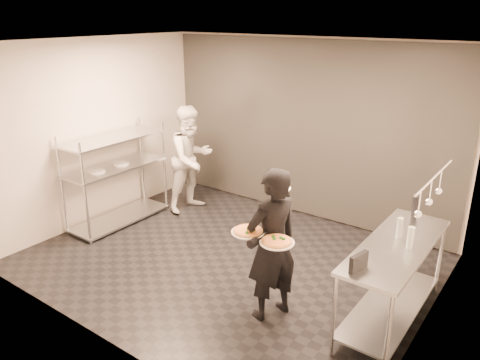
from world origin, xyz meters
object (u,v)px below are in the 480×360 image
Objects in this scene: pizza_plate_near at (248,231)px; bottle_clear at (411,237)px; waiter at (272,245)px; salad_plate at (278,186)px; prep_counter at (394,269)px; pos_monitor at (359,262)px; pass_rack at (116,175)px; pizza_plate_far at (277,241)px; bottle_dark at (415,206)px; bottle_green at (400,228)px; chef at (191,159)px.

bottle_clear is at bearing 32.05° from pizza_plate_near.
waiter reaches higher than salad_plate.
prep_counter is 1.47m from salad_plate.
bottle_clear is (0.24, 0.72, 0.03)m from pos_monitor.
waiter is at bearing -11.26° from pass_rack.
pizza_plate_near is 0.34m from pizza_plate_far.
waiter is at bearing -151.90° from bottle_clear.
prep_counter is at bearing -84.42° from bottle_dark.
bottle_green reaches higher than pos_monitor.
chef reaches higher than waiter.
pizza_plate_far is (2.82, -1.90, 0.15)m from chef.
waiter is at bearing -67.96° from salad_plate.
salad_plate is (-0.11, 0.28, 0.54)m from waiter.
bottle_green is (-0.04, 0.15, 0.41)m from prep_counter.
bottle_green is (0.08, 0.87, 0.03)m from pos_monitor.
pass_rack reaches higher than bottle_clear.
pizza_plate_near is at bearing -160.42° from pos_monitor.
bottle_clear reaches higher than pos_monitor.
pizza_plate_near is 1.57m from bottle_green.
chef is 5.08× the size of pizza_plate_near.
pass_rack reaches higher than salad_plate.
bottle_green is at bearing 48.45° from pizza_plate_far.
pass_rack is at bearing -179.99° from bottle_clear.
chef is 6.38× the size of salad_plate.
chef is 3.66m from bottle_dark.
prep_counter is 8.14× the size of bottle_clear.
pizza_plate_near is 0.99× the size of pizza_plate_far.
bottle_dark is at bearing 95.58° from prep_counter.
prep_counter is 1.29m from waiter.
pos_monitor is 0.98× the size of bottle_dark.
pizza_plate_near is 1.55× the size of bottle_clear.
pos_monitor is 1.05× the size of bottle_clear.
bottle_green is (1.05, 0.79, 0.18)m from waiter.
prep_counter is at bearing 17.24° from salad_plate.
chef is at bearing 150.48° from salad_plate.
pizza_plate_near is at bearing -147.95° from bottle_clear.
salad_plate is (-1.20, -0.37, 0.77)m from prep_counter.
pos_monitor is (0.79, 0.12, -0.02)m from pizza_plate_far.
prep_counter is at bearing 0.03° from pass_rack.
pass_rack is 4.64× the size of pizza_plate_far.
salad_plate is 1.20m from pos_monitor.
bottle_clear is at bearing -43.34° from bottle_green.
pos_monitor is (-0.12, -0.72, 0.38)m from prep_counter.
bottle_dark is at bearing 63.05° from pizza_plate_far.
salad_plate reaches higher than bottle_clear.
waiter is (-1.09, -0.65, 0.22)m from prep_counter.
pizza_plate_near is at bearing -145.47° from prep_counter.
prep_counter is (4.33, 0.00, -0.14)m from pass_rack.
pass_rack is at bearing -177.08° from pos_monitor.
chef reaches higher than pos_monitor.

